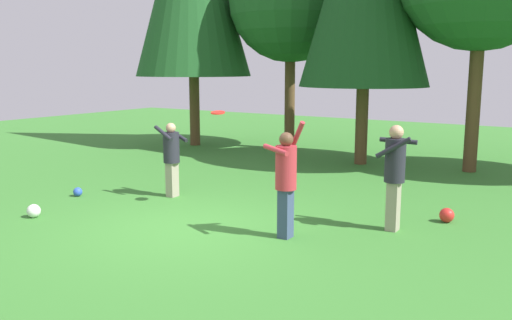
# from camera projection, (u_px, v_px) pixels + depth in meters

# --- Properties ---
(ground_plane) EXTENTS (40.00, 40.00, 0.00)m
(ground_plane) POSITION_uv_depth(u_px,v_px,m) (187.00, 228.00, 9.25)
(ground_plane) COLOR #387A2D
(person_thrower) EXTENTS (0.64, 0.64, 1.89)m
(person_thrower) POSITION_uv_depth(u_px,v_px,m) (286.00, 175.00, 8.55)
(person_thrower) COLOR #38476B
(person_thrower) RESTS_ON ground_plane
(person_catcher) EXTENTS (0.61, 0.56, 1.57)m
(person_catcher) POSITION_uv_depth(u_px,v_px,m) (171.00, 153.00, 11.33)
(person_catcher) COLOR gray
(person_catcher) RESTS_ON ground_plane
(person_bystander) EXTENTS (0.65, 0.55, 1.78)m
(person_bystander) POSITION_uv_depth(u_px,v_px,m) (395.00, 168.00, 8.93)
(person_bystander) COLOR gray
(person_bystander) RESTS_ON ground_plane
(frisbee) EXTENTS (0.34, 0.35, 0.06)m
(frisbee) POSITION_uv_depth(u_px,v_px,m) (218.00, 113.00, 10.22)
(frisbee) COLOR red
(ball_red) EXTENTS (0.26, 0.26, 0.26)m
(ball_red) POSITION_uv_depth(u_px,v_px,m) (447.00, 215.00, 9.55)
(ball_red) COLOR red
(ball_red) RESTS_ON ground_plane
(ball_white) EXTENTS (0.25, 0.25, 0.25)m
(ball_white) POSITION_uv_depth(u_px,v_px,m) (34.00, 211.00, 9.86)
(ball_white) COLOR white
(ball_white) RESTS_ON ground_plane
(ball_blue) EXTENTS (0.19, 0.19, 0.19)m
(ball_blue) POSITION_uv_depth(u_px,v_px,m) (78.00, 192.00, 11.49)
(ball_blue) COLOR blue
(ball_blue) RESTS_ON ground_plane
(tree_left) EXTENTS (4.02, 4.02, 6.87)m
(tree_left) POSITION_uv_depth(u_px,v_px,m) (291.00, 0.00, 17.33)
(tree_left) COLOR brown
(tree_left) RESTS_ON ground_plane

